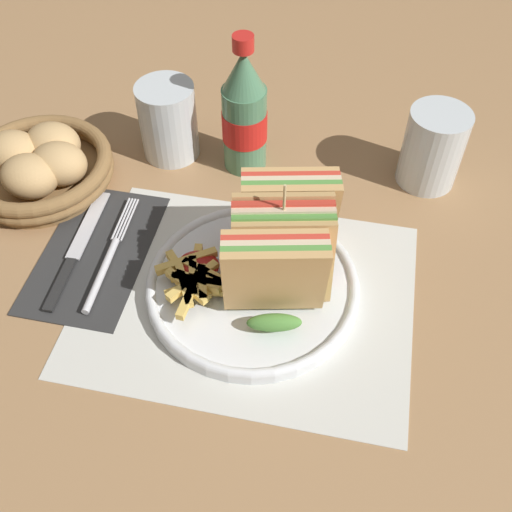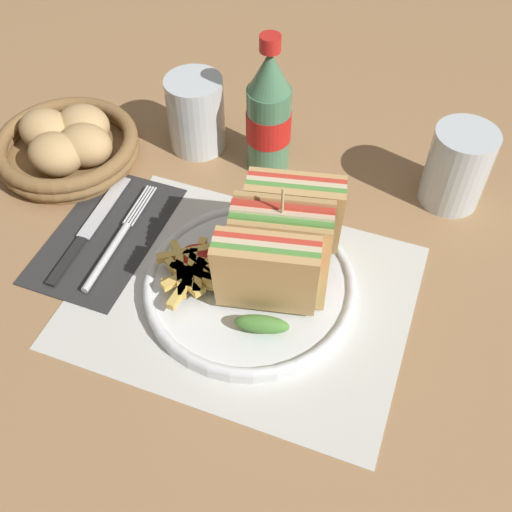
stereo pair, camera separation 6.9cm
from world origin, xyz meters
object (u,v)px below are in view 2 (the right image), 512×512
Objects in this scene: plate_main at (250,285)px; bread_basket at (68,145)px; knife at (89,228)px; coke_bottle_near at (269,114)px; club_sandwich at (280,247)px; glass_far at (196,118)px; glass_near at (456,171)px; fork at (114,245)px.

bread_basket is at bearing 158.35° from plate_main.
knife is 1.00× the size of coke_bottle_near.
glass_far is at bearing 133.46° from club_sandwich.
knife is at bearing -151.98° from glass_near.
bread_basket is at bearing 162.49° from club_sandwich.
bread_basket is (-0.26, -0.09, -0.06)m from coke_bottle_near.
bread_basket is (-0.32, 0.13, 0.02)m from plate_main.
glass_near and glass_far have the same top height.
club_sandwich is at bearing -1.55° from knife.
glass_far is (-0.20, 0.21, -0.02)m from club_sandwich.
fork is at bearing -42.31° from bread_basket.
knife is (-0.25, -0.00, -0.07)m from club_sandwich.
glass_near is (0.42, 0.22, 0.04)m from knife.
plate_main is 1.27× the size of knife.
club_sandwich is 0.22m from fork.
plate_main is 0.23m from knife.
coke_bottle_near reaches higher than bread_basket.
glass_far is at bearing 126.60° from plate_main.
glass_near is at bearing 4.32° from coke_bottle_near.
fork is (-0.18, -0.00, -0.00)m from plate_main.
coke_bottle_near is (-0.09, 0.20, 0.01)m from club_sandwich.
coke_bottle_near is at bearing -1.91° from glass_far.
glass_far is (-0.17, 0.22, 0.04)m from plate_main.
coke_bottle_near is 0.28m from bread_basket.
fork is (-0.21, -0.02, -0.06)m from club_sandwich.
plate_main is 1.33× the size of club_sandwich.
plate_main is at bearing -150.90° from club_sandwich.
club_sandwich is at bearing 2.72° from fork.
knife is 1.80× the size of glass_near.
plate_main reaches higher than knife.
fork is at bearing -20.85° from knife.
glass_near is at bearing 2.44° from glass_far.
club_sandwich is 1.01× the size of fork.
fork is 0.23m from glass_far.
knife is 0.22m from glass_far.
coke_bottle_near reaches higher than glass_near.
glass_far is 0.18m from bread_basket.
fork is 0.93× the size of bread_basket.
club_sandwich is 0.26m from knife.
coke_bottle_near is at bearing 113.10° from club_sandwich.
knife is at bearing -179.68° from club_sandwich.
plate_main is at bearing -129.11° from glass_near.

